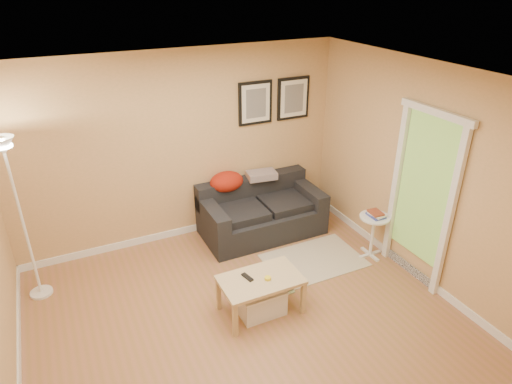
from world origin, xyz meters
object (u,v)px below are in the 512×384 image
floor_lamp (24,226)px  sofa (262,210)px  storage_bin (261,300)px  coffee_table (261,295)px  book_stack (376,214)px  side_table (372,236)px

floor_lamp → sofa: bearing=2.2°
floor_lamp → storage_bin: bearing=-32.6°
coffee_table → storage_bin: bearing=-129.0°
storage_bin → book_stack: 1.92m
book_stack → coffee_table: bearing=-151.2°
coffee_table → book_stack: (1.82, 0.34, 0.41)m
sofa → side_table: sofa is taller
book_stack → storage_bin: bearing=-150.6°
sofa → book_stack: sofa is taller
side_table → floor_lamp: bearing=165.4°
coffee_table → book_stack: bearing=-4.8°
sofa → coffee_table: sofa is taller
sofa → floor_lamp: 3.02m
storage_bin → book_stack: book_stack is taller
coffee_table → floor_lamp: floor_lamp is taller
book_stack → floor_lamp: size_ratio=0.11×
storage_bin → side_table: bearing=11.3°
sofa → storage_bin: size_ratio=3.32×
sofa → coffee_table: bearing=-116.9°
side_table → book_stack: 0.33m
storage_bin → side_table: side_table is taller
side_table → book_stack: bearing=-5.6°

